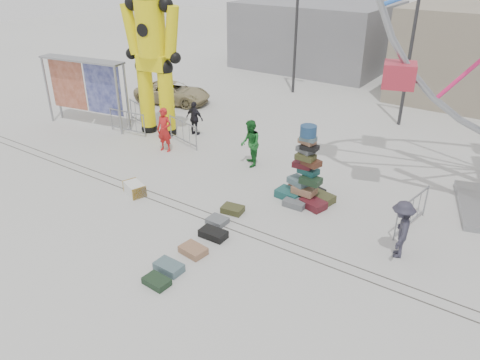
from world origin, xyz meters
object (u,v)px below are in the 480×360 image
Objects in this scene: lamp_post_right at (416,30)px; barricade_wheel_front at (412,212)px; pedestrian_red at (164,130)px; pedestrian_black at (195,118)px; lamp_post_left at (298,14)px; barricade_dummy_b at (127,122)px; barricade_dummy_a at (140,114)px; parked_suv at (173,93)px; banner_scaffold at (83,76)px; crash_test_dummy at (152,51)px; steamer_trunk at (135,189)px; suitcase_tower at (306,180)px; barricade_dummy_c at (183,132)px; pedestrian_green at (250,144)px; pedestrian_grey at (401,229)px.

barricade_wheel_front is (3.10, -9.15, -3.93)m from lamp_post_right.
pedestrian_red is 1.20× the size of pedestrian_black.
lamp_post_left reaches higher than barricade_dummy_b.
parked_suv is (-1.11, 3.60, 0.03)m from barricade_dummy_a.
banner_scaffold is 3.10m from barricade_dummy_a.
crash_test_dummy is (-9.06, -7.48, -0.69)m from lamp_post_right.
parked_suv is (-4.60, -5.62, -3.91)m from lamp_post_left.
steamer_trunk is (6.92, -3.79, -2.22)m from banner_scaffold.
suitcase_tower reaches higher than barricade_dummy_a.
pedestrian_green is at bearing 12.08° from barricade_dummy_c.
pedestrian_red is at bearing -114.32° from pedestrian_grey.
pedestrian_grey is at bearing -15.17° from barricade_dummy_b.
steamer_trunk is 9.30m from barricade_wheel_front.
pedestrian_red is at bearing 136.63° from steamer_trunk.
lamp_post_right is 10.43m from barricade_wheel_front.
barricade_dummy_a is (-10.07, 2.21, -0.22)m from suitcase_tower.
pedestrian_red is 6.79m from parked_suv.
lamp_post_left reaches higher than crash_test_dummy.
barricade_dummy_b is at bearing -129.31° from pedestrian_green.
steamer_trunk is 0.21× the size of parked_suv.
barricade_dummy_a is 3.59m from pedestrian_red.
pedestrian_grey is (15.76, -2.18, -1.56)m from banner_scaffold.
barricade_dummy_c is (5.31, 0.74, -1.87)m from banner_scaffold.
pedestrian_green reaches higher than barricade_wheel_front.
parked_suv is (-11.60, -3.62, -3.91)m from lamp_post_right.
lamp_post_left reaches higher than steamer_trunk.
barricade_dummy_a reaches higher than steamer_trunk.
parked_suv is at bearing 160.40° from suitcase_tower.
lamp_post_right is 1.93× the size of parked_suv.
crash_test_dummy is 3.89m from banner_scaffold.
steamer_trunk is 0.43× the size of barricade_dummy_a.
pedestrian_grey is (3.66, -1.39, 0.10)m from suitcase_tower.
barricade_dummy_b is at bearing -58.14° from barricade_dummy_a.
lamp_post_left is at bearing -155.42° from pedestrian_grey.
pedestrian_green is (6.66, 0.25, 0.39)m from barricade_dummy_b.
crash_test_dummy is 3.76m from barricade_dummy_c.
barricade_dummy_b is 0.48× the size of parked_suv.
banner_scaffold reaches higher than pedestrian_black.
pedestrian_red is 1.01× the size of pedestrian_green.
lamp_post_left reaches higher than pedestrian_black.
pedestrian_red is at bearing -119.69° from pedestrian_green.
pedestrian_red is at bearing 92.93° from pedestrian_black.
pedestrian_red is 10.76m from pedestrian_grey.
pedestrian_green is 9.24m from parked_suv.
pedestrian_grey is 0.42× the size of parked_suv.
pedestrian_red reaches higher than barricade_dummy_a.
pedestrian_black is (-3.96, 1.39, -0.15)m from pedestrian_green.
crash_test_dummy reaches higher than banner_scaffold.
suitcase_tower is 1.46× the size of pedestrian_red.
barricade_dummy_a is at bearing -176.20° from barricade_dummy_c.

